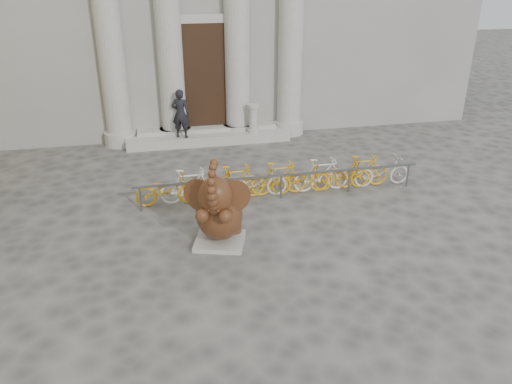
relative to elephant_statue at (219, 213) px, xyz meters
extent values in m
plane|color=#474442|center=(0.74, -1.80, -0.83)|extent=(80.00, 80.00, 0.00)
cube|color=black|center=(0.74, 8.12, 1.47)|extent=(2.40, 0.16, 4.00)
cylinder|color=#A8A59E|center=(-2.46, 8.00, 3.17)|extent=(0.90, 0.90, 8.00)
cylinder|color=#A8A59E|center=(-0.46, 8.00, 3.17)|extent=(0.90, 0.90, 8.00)
cylinder|color=#A8A59E|center=(1.94, 8.00, 3.17)|extent=(0.90, 0.90, 8.00)
cylinder|color=#A8A59E|center=(3.94, 8.00, 3.17)|extent=(0.90, 0.90, 8.00)
cube|color=#A8A59E|center=(0.74, 7.60, -0.65)|extent=(6.00, 1.20, 0.36)
cube|color=#A8A59E|center=(0.01, 0.04, -0.77)|extent=(1.38, 1.31, 0.11)
ellipsoid|color=black|center=(0.08, 0.27, -0.37)|extent=(1.18, 1.15, 0.73)
ellipsoid|color=black|center=(0.02, 0.06, -0.05)|extent=(1.44, 1.62, 1.18)
cylinder|color=black|center=(-0.17, 0.50, -0.56)|extent=(0.42, 0.42, 0.29)
cylinder|color=black|center=(0.42, 0.33, -0.56)|extent=(0.42, 0.42, 0.29)
cylinder|color=black|center=(-0.35, -0.30, 0.17)|extent=(0.46, 0.73, 0.45)
cylinder|color=black|center=(0.12, -0.45, 0.17)|extent=(0.46, 0.73, 0.45)
ellipsoid|color=black|center=(-0.10, -0.33, 0.58)|extent=(0.95, 0.92, 0.91)
cylinder|color=black|center=(-0.43, -0.09, 0.54)|extent=(0.66, 0.49, 0.77)
cylinder|color=black|center=(0.31, -0.32, 0.54)|extent=(0.77, 0.07, 0.77)
cone|color=beige|center=(-0.30, -0.51, 0.40)|extent=(0.09, 0.26, 0.12)
cone|color=beige|center=(-0.04, -0.59, 0.40)|extent=(0.20, 0.26, 0.12)
cube|color=slate|center=(2.09, 2.19, -0.13)|extent=(8.16, 0.06, 0.06)
cylinder|color=slate|center=(-1.79, 2.19, -0.48)|extent=(0.06, 0.06, 0.70)
cylinder|color=slate|center=(0.05, 2.19, -0.48)|extent=(0.06, 0.06, 0.70)
cylinder|color=slate|center=(2.09, 2.19, -0.48)|extent=(0.06, 0.06, 0.70)
cylinder|color=slate|center=(4.13, 2.19, -0.48)|extent=(0.06, 0.06, 0.70)
cylinder|color=slate|center=(5.97, 2.19, -0.48)|extent=(0.06, 0.06, 0.70)
imported|color=orange|center=(-1.08, 2.44, -0.33)|extent=(1.70, 0.50, 1.00)
imported|color=silver|center=(-0.44, 2.44, -0.33)|extent=(1.66, 0.47, 1.00)
imported|color=orange|center=(0.19, 2.44, -0.33)|extent=(1.70, 0.50, 1.00)
imported|color=orange|center=(0.82, 2.44, -0.33)|extent=(1.66, 0.47, 1.00)
imported|color=silver|center=(1.46, 2.44, -0.33)|extent=(1.70, 0.50, 1.00)
imported|color=orange|center=(2.09, 2.44, -0.33)|extent=(1.66, 0.47, 1.00)
imported|color=orange|center=(2.72, 2.44, -0.33)|extent=(1.70, 0.50, 1.00)
imported|color=silver|center=(3.35, 2.44, -0.33)|extent=(1.66, 0.47, 1.00)
imported|color=orange|center=(3.99, 2.44, -0.33)|extent=(1.70, 0.50, 1.00)
imported|color=orange|center=(4.62, 2.44, -0.33)|extent=(1.66, 0.47, 1.00)
imported|color=silver|center=(5.25, 2.44, -0.33)|extent=(1.70, 0.50, 1.00)
imported|color=black|center=(-0.27, 7.25, 0.41)|extent=(0.75, 0.62, 1.75)
cylinder|color=#A8A59E|center=(2.38, 7.30, -0.40)|extent=(0.43, 0.43, 0.13)
cylinder|color=#A8A59E|center=(2.38, 7.30, 0.02)|extent=(0.30, 0.30, 0.97)
cylinder|color=#A8A59E|center=(2.38, 7.30, 0.53)|extent=(0.43, 0.43, 0.11)
camera|label=1|loc=(-1.36, -10.20, 5.16)|focal=35.00mm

